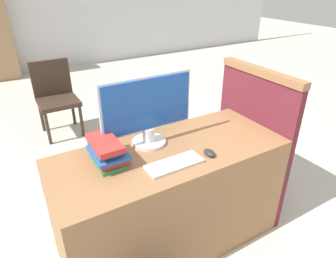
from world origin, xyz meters
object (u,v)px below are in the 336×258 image
monitor (148,110)px  book_stack (107,151)px  mouse (209,153)px  keyboard (174,164)px  far_chair (56,94)px

monitor → book_stack: bearing=-165.6°
mouse → book_stack: book_stack is taller
keyboard → monitor: bearing=92.1°
monitor → mouse: size_ratio=6.68×
keyboard → mouse: size_ratio=3.72×
monitor → mouse: bearing=-51.7°
mouse → book_stack: size_ratio=0.33×
book_stack → far_chair: 2.12m
monitor → far_chair: (-0.20, 2.01, -0.52)m
mouse → keyboard: bearing=176.2°
keyboard → book_stack: book_stack is taller
mouse → book_stack: bearing=156.9°
keyboard → far_chair: (-0.21, 2.30, -0.29)m
monitor → keyboard: size_ratio=1.80×
monitor → far_chair: monitor is taller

